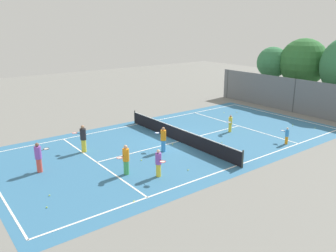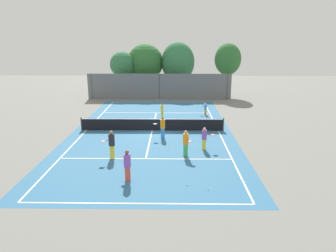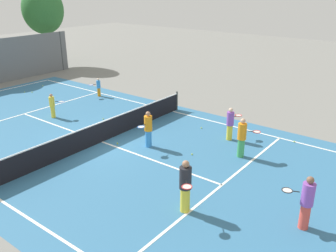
{
  "view_description": "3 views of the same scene",
  "coord_description": "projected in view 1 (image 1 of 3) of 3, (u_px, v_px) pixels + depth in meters",
  "views": [
    {
      "loc": [
        17.85,
        -14.54,
        8.03
      ],
      "look_at": [
        -0.55,
        -0.54,
        1.12
      ],
      "focal_mm": 36.33,
      "sensor_mm": 36.0,
      "label": 1
    },
    {
      "loc": [
        1.72,
        -24.94,
        7.38
      ],
      "look_at": [
        1.36,
        -2.46,
        1.08
      ],
      "focal_mm": 33.36,
      "sensor_mm": 36.0,
      "label": 2
    },
    {
      "loc": [
        -10.4,
        -11.93,
        6.88
      ],
      "look_at": [
        0.74,
        -3.33,
        1.36
      ],
      "focal_mm": 38.91,
      "sensor_mm": 36.0,
      "label": 3
    }
  ],
  "objects": [
    {
      "name": "tennis_ball_6",
      "position": [
        293.0,
        124.0,
        28.42
      ],
      "size": [
        0.07,
        0.07,
        0.07
      ],
      "primitive_type": "sphere",
      "color": "#CCE533",
      "rests_on": "ground_plane"
    },
    {
      "name": "player_6",
      "position": [
        163.0,
        139.0,
        22.19
      ],
      "size": [
        0.94,
        0.46,
        1.68
      ],
      "color": "#388CD8",
      "rests_on": "ground_plane"
    },
    {
      "name": "tennis_ball_3",
      "position": [
        134.0,
        201.0,
        16.05
      ],
      "size": [
        0.07,
        0.07,
        0.07
      ],
      "primitive_type": "sphere",
      "color": "#CCE533",
      "rests_on": "ground_plane"
    },
    {
      "name": "tennis_ball_1",
      "position": [
        237.0,
        112.0,
        32.33
      ],
      "size": [
        0.07,
        0.07,
        0.07
      ],
      "primitive_type": "sphere",
      "color": "#CCE533",
      "rests_on": "ground_plane"
    },
    {
      "name": "player_1",
      "position": [
        126.0,
        159.0,
        18.75
      ],
      "size": [
        0.65,
        0.93,
        1.73
      ],
      "color": "#3FA559",
      "rests_on": "ground_plane"
    },
    {
      "name": "player_0",
      "position": [
        230.0,
        123.0,
        26.28
      ],
      "size": [
        0.65,
        0.84,
        1.35
      ],
      "color": "yellow",
      "rests_on": "ground_plane"
    },
    {
      "name": "player_4",
      "position": [
        39.0,
        157.0,
        19.07
      ],
      "size": [
        0.62,
        0.95,
        1.75
      ],
      "color": "#E54C3F",
      "rests_on": "ground_plane"
    },
    {
      "name": "tennis_ball_9",
      "position": [
        221.0,
        155.0,
        21.67
      ],
      "size": [
        0.07,
        0.07,
        0.07
      ],
      "primitive_type": "sphere",
      "color": "#CCE533",
      "rests_on": "ground_plane"
    },
    {
      "name": "tennis_ball_0",
      "position": [
        222.0,
        143.0,
        24.0
      ],
      "size": [
        0.07,
        0.07,
        0.07
      ],
      "primitive_type": "sphere",
      "color": "#CCE533",
      "rests_on": "ground_plane"
    },
    {
      "name": "tennis_ball_7",
      "position": [
        188.0,
        170.0,
        19.49
      ],
      "size": [
        0.07,
        0.07,
        0.07
      ],
      "primitive_type": "sphere",
      "color": "#CCE533",
      "rests_on": "ground_plane"
    },
    {
      "name": "ground_plane",
      "position": [
        179.0,
        141.0,
        24.35
      ],
      "size": [
        80.0,
        80.0,
        0.0
      ],
      "primitive_type": "plane",
      "color": "slate"
    },
    {
      "name": "player_5",
      "position": [
        159.0,
        163.0,
        18.5
      ],
      "size": [
        0.92,
        0.49,
        1.58
      ],
      "color": "yellow",
      "rests_on": "ground_plane"
    },
    {
      "name": "player_3",
      "position": [
        287.0,
        135.0,
        23.67
      ],
      "size": [
        0.84,
        0.53,
        1.2
      ],
      "color": "orange",
      "rests_on": "ground_plane"
    },
    {
      "name": "player_2",
      "position": [
        83.0,
        138.0,
        22.1
      ],
      "size": [
        0.89,
        0.8,
        1.82
      ],
      "color": "yellow",
      "rests_on": "ground_plane"
    },
    {
      "name": "tennis_ball_5",
      "position": [
        293.0,
        126.0,
        27.95
      ],
      "size": [
        0.07,
        0.07,
        0.07
      ],
      "primitive_type": "sphere",
      "color": "#CCE533",
      "rests_on": "ground_plane"
    },
    {
      "name": "perimeter_fence",
      "position": [
        294.0,
        96.0,
        32.01
      ],
      "size": [
        18.0,
        0.12,
        3.2
      ],
      "color": "slate",
      "rests_on": "ground_plane"
    },
    {
      "name": "tree_2",
      "position": [
        303.0,
        62.0,
        35.38
      ],
      "size": [
        4.92,
        4.92,
        6.73
      ],
      "color": "brown",
      "rests_on": "ground_plane"
    },
    {
      "name": "tennis_ball_4",
      "position": [
        141.0,
        160.0,
        20.87
      ],
      "size": [
        0.07,
        0.07,
        0.07
      ],
      "primitive_type": "sphere",
      "color": "#CCE533",
      "rests_on": "ground_plane"
    },
    {
      "name": "tennis_ball_8",
      "position": [
        49.0,
        195.0,
        16.59
      ],
      "size": [
        0.07,
        0.07,
        0.07
      ],
      "primitive_type": "sphere",
      "color": "#CCE533",
      "rests_on": "ground_plane"
    },
    {
      "name": "court_surface",
      "position": [
        179.0,
        141.0,
        24.35
      ],
      "size": [
        13.0,
        25.0,
        0.01
      ],
      "color": "teal",
      "rests_on": "ground_plane"
    },
    {
      "name": "tennis_ball_12",
      "position": [
        224.0,
        113.0,
        32.18
      ],
      "size": [
        0.07,
        0.07,
        0.07
      ],
      "primitive_type": "sphere",
      "color": "#CCE533",
      "rests_on": "ground_plane"
    },
    {
      "name": "tree_3",
      "position": [
        272.0,
        63.0,
        36.95
      ],
      "size": [
        3.36,
        3.36,
        5.77
      ],
      "color": "brown",
      "rests_on": "ground_plane"
    },
    {
      "name": "tennis_ball_11",
      "position": [
        315.0,
        128.0,
        27.36
      ],
      "size": [
        0.07,
        0.07,
        0.07
      ],
      "primitive_type": "sphere",
      "color": "#CCE533",
      "rests_on": "ground_plane"
    },
    {
      "name": "tennis_ball_2",
      "position": [
        173.0,
        144.0,
        23.7
      ],
      "size": [
        0.07,
        0.07,
        0.07
      ],
      "primitive_type": "sphere",
      "color": "#CCE533",
      "rests_on": "ground_plane"
    },
    {
      "name": "tennis_net",
      "position": [
        179.0,
        135.0,
        24.2
      ],
      "size": [
        11.9,
        0.1,
        1.1
      ],
      "color": "#333833",
      "rests_on": "ground_plane"
    },
    {
      "name": "tennis_ball_10",
      "position": [
        47.0,
        207.0,
        15.5
      ],
      "size": [
        0.07,
        0.07,
        0.07
      ],
      "primitive_type": "sphere",
      "color": "#CCE533",
      "rests_on": "ground_plane"
    }
  ]
}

